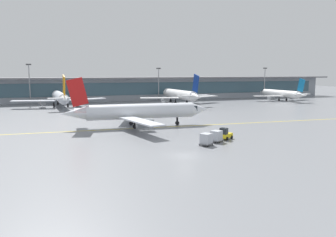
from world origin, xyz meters
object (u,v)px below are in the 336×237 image
object	(u,v)px
gate_airplane_3	(281,94)
cargo_dolly_lead	(216,136)
apron_light_mast_2	(159,83)
baggage_tug	(225,134)
cargo_dolly_trailing	(206,139)
gate_airplane_2	(180,95)
apron_light_mast_3	(265,81)
taxiing_regional_jet	(139,112)
gate_airplane_1	(60,97)
apron_light_mast_1	(29,82)

from	to	relation	value
gate_airplane_3	cargo_dolly_lead	distance (m)	90.91
apron_light_mast_2	baggage_tug	bearing A→B (deg)	-98.66
cargo_dolly_trailing	apron_light_mast_2	xyz separation A→B (m)	(17.05, 80.72, 6.33)
gate_airplane_2	cargo_dolly_trailing	world-z (taller)	gate_airplane_2
baggage_tug	cargo_dolly_lead	size ratio (longest dim) A/B	1.12
apron_light_mast_2	apron_light_mast_3	xyz separation A→B (m)	(49.33, -1.01, 0.14)
taxiing_regional_jet	baggage_tug	world-z (taller)	taxiing_regional_jet
cargo_dolly_trailing	cargo_dolly_lead	bearing A→B (deg)	-0.00
gate_airplane_2	taxiing_regional_jet	world-z (taller)	gate_airplane_2
gate_airplane_1	taxiing_regional_jet	distance (m)	50.87
apron_light_mast_3	apron_light_mast_2	bearing A→B (deg)	178.83
gate_airplane_3	cargo_dolly_trailing	distance (m)	94.07
taxiing_regional_jet	apron_light_mast_1	size ratio (longest dim) A/B	2.21
taxiing_regional_jet	baggage_tug	bearing A→B (deg)	-56.41
gate_airplane_2	cargo_dolly_trailing	bearing A→B (deg)	159.53
taxiing_regional_jet	baggage_tug	xyz separation A→B (m)	(10.89, -18.09, -2.31)
taxiing_regional_jet	cargo_dolly_trailing	distance (m)	22.30
apron_light_mast_2	taxiing_regional_jet	bearing A→B (deg)	-110.94
baggage_tug	apron_light_mast_1	xyz separation A→B (m)	(-36.42, 78.23, 7.11)
gate_airplane_2	apron_light_mast_1	size ratio (longest dim) A/B	2.29
gate_airplane_2	gate_airplane_3	distance (m)	44.56
baggage_tug	apron_light_mast_2	xyz separation A→B (m)	(11.78, 77.35, 6.49)
cargo_dolly_trailing	apron_light_mast_3	distance (m)	103.94
baggage_tug	cargo_dolly_trailing	bearing A→B (deg)	180.00
cargo_dolly_lead	apron_light_mast_1	distance (m)	87.02
gate_airplane_2	apron_light_mast_3	bearing A→B (deg)	-78.36
taxiing_regional_jet	baggage_tug	distance (m)	21.25
cargo_dolly_trailing	apron_light_mast_1	distance (m)	87.62
gate_airplane_3	cargo_dolly_trailing	world-z (taller)	gate_airplane_3
baggage_tug	gate_airplane_2	bearing A→B (deg)	43.47
apron_light_mast_1	apron_light_mast_2	xyz separation A→B (m)	(48.20, -0.88, -0.62)
gate_airplane_3	cargo_dolly_lead	world-z (taller)	gate_airplane_3
gate_airplane_3	cargo_dolly_trailing	xyz separation A→B (m)	(-65.77, -67.23, -1.77)
gate_airplane_1	cargo_dolly_lead	world-z (taller)	gate_airplane_1
gate_airplane_3	apron_light_mast_3	size ratio (longest dim) A/B	2.08
gate_airplane_1	taxiing_regional_jet	xyz separation A→B (m)	(15.45, -48.46, -0.07)
apron_light_mast_2	cargo_dolly_trailing	bearing A→B (deg)	-101.93
apron_light_mast_1	taxiing_regional_jet	bearing A→B (deg)	-67.00
gate_airplane_1	cargo_dolly_lead	distance (m)	72.25
baggage_tug	taxiing_regional_jet	bearing A→B (deg)	88.42
taxiing_regional_jet	cargo_dolly_trailing	xyz separation A→B (m)	(5.62, -21.47, -2.15)
cargo_dolly_lead	taxiing_regional_jet	bearing A→B (deg)	80.32
gate_airplane_1	cargo_dolly_trailing	size ratio (longest dim) A/B	12.55
gate_airplane_1	apron_light_mast_2	size ratio (longest dim) A/B	2.47
cargo_dolly_trailing	apron_light_mast_1	size ratio (longest dim) A/B	0.18
gate_airplane_2	apron_light_mast_2	size ratio (longest dim) A/B	2.50
gate_airplane_3	taxiing_regional_jet	distance (m)	84.80
gate_airplane_1	apron_light_mast_1	world-z (taller)	apron_light_mast_1
taxiing_regional_jet	gate_airplane_1	bearing A→B (deg)	110.23
apron_light_mast_1	apron_light_mast_3	world-z (taller)	apron_light_mast_1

